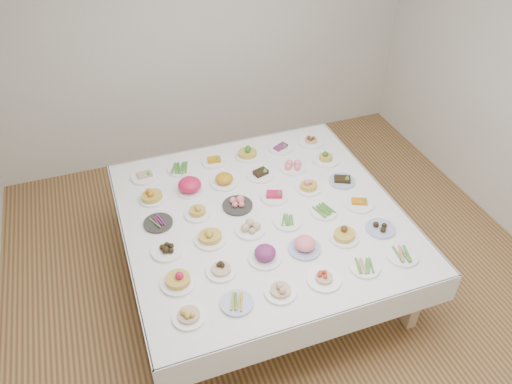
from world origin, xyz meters
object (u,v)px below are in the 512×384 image
object	(u,v)px
dish_18	(158,222)
dish_35	(311,138)
dish_0	(189,313)
display_table	(262,219)

from	to	relation	value
dish_18	dish_35	xyz separation A→B (m)	(1.74, 0.69, 0.04)
dish_35	dish_18	bearing A→B (deg)	-158.24
dish_35	dish_0	bearing A→B (deg)	-135.06
display_table	dish_18	distance (m)	0.89
dish_0	dish_35	bearing A→B (deg)	44.94
dish_0	dish_18	size ratio (longest dim) A/B	0.94
display_table	dish_35	distance (m)	1.23
dish_0	dish_18	world-z (taller)	dish_0
dish_0	dish_18	bearing A→B (deg)	90.66
dish_18	dish_35	bearing A→B (deg)	21.76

